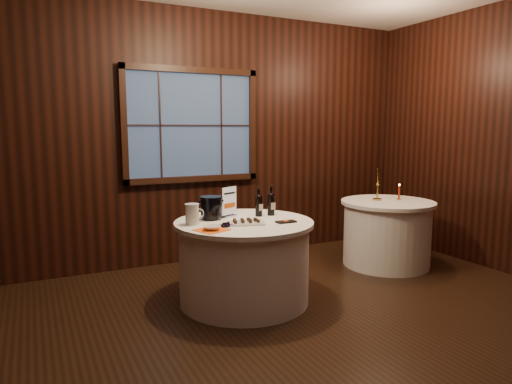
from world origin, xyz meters
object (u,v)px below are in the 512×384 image
port_bottle_left (259,204)px  brass_candlestick (377,189)px  main_table (244,261)px  chocolate_plate (246,222)px  chocolate_box (286,222)px  glass_pitcher (192,214)px  side_table (387,233)px  red_candle (399,194)px  ice_bucket (211,207)px  port_bottle_right (271,202)px  grape_bunch (226,225)px  cracker_bowl (212,228)px  sign_stand (229,206)px

port_bottle_left → brass_candlestick: 1.72m
main_table → chocolate_plate: size_ratio=3.51×
chocolate_box → glass_pitcher: (-0.79, 0.30, 0.09)m
side_table → red_candle: bearing=-0.1°
red_candle → ice_bucket: bearing=-177.7°
port_bottle_right → port_bottle_left: bearing=166.4°
port_bottle_left → grape_bunch: 0.58m
grape_bunch → cracker_bowl: bearing=-158.8°
red_candle → chocolate_plate: bearing=-169.0°
ice_bucket → red_candle: 2.41m
brass_candlestick → glass_pitcher: bearing=-171.9°
sign_stand → main_table: bearing=-100.8°
chocolate_plate → cracker_bowl: size_ratio=2.54×
main_table → red_candle: red_candle is taller
ice_bucket → glass_pitcher: size_ratio=1.17×
ice_bucket → port_bottle_right: bearing=-6.7°
cracker_bowl → brass_candlestick: brass_candlestick is taller
glass_pitcher → brass_candlestick: 2.42m
port_bottle_right → red_candle: port_bottle_right is taller
main_table → red_candle: bearing=7.9°
sign_stand → ice_bucket: 0.19m
main_table → glass_pitcher: (-0.48, 0.06, 0.48)m
port_bottle_left → red_candle: 1.95m
sign_stand → port_bottle_left: bearing=-41.3°
chocolate_box → red_candle: 1.93m
chocolate_plate → cracker_bowl: 0.38m
side_table → sign_stand: sign_stand is taller
port_bottle_right → cracker_bowl: port_bottle_right is taller
port_bottle_right → red_candle: 1.82m
side_table → sign_stand: (-2.05, -0.06, 0.48)m
sign_stand → glass_pitcher: 0.46m
glass_pitcher → brass_candlestick: size_ratio=0.49×
glass_pitcher → chocolate_box: bearing=-7.8°
red_candle → brass_candlestick: bearing=157.3°
side_table → brass_candlestick: (-0.08, 0.10, 0.52)m
red_candle → chocolate_box: bearing=-163.9°
port_bottle_left → grape_bunch: (-0.47, -0.31, -0.10)m
main_table → grape_bunch: size_ratio=7.47×
sign_stand → port_bottle_left: sign_stand is taller
sign_stand → grape_bunch: 0.46m
side_table → chocolate_plate: bearing=-168.1°
side_table → cracker_bowl: bearing=-167.5°
chocolate_plate → red_candle: size_ratio=1.89×
chocolate_box → red_candle: bearing=16.9°
brass_candlestick → red_candle: brass_candlestick is taller
sign_stand → chocolate_box: (0.36, -0.47, -0.10)m
sign_stand → cracker_bowl: bearing=-150.2°
port_bottle_left → chocolate_box: (0.08, -0.38, -0.11)m
ice_bucket → cracker_bowl: ice_bucket is taller
glass_pitcher → brass_candlestick: (2.40, 0.34, 0.04)m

